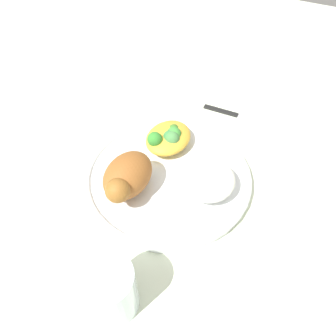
{
  "coord_description": "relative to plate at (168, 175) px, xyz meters",
  "views": [
    {
      "loc": [
        0.31,
        0.17,
        0.43
      ],
      "look_at": [
        0.0,
        0.0,
        0.03
      ],
      "focal_mm": 32.55,
      "sensor_mm": 36.0,
      "label": 1
    }
  ],
  "objects": [
    {
      "name": "plate",
      "position": [
        0.0,
        0.0,
        0.0
      ],
      "size": [
        0.3,
        0.3,
        0.02
      ],
      "color": "white",
      "rests_on": "ground_plane"
    },
    {
      "name": "ground_plane",
      "position": [
        0.0,
        0.0,
        -0.01
      ],
      "size": [
        2.0,
        2.0,
        0.0
      ],
      "primitive_type": "plane",
      "color": "silver"
    },
    {
      "name": "mac_cheese_with_broccoli",
      "position": [
        -0.06,
        -0.03,
        0.03
      ],
      "size": [
        0.1,
        0.08,
        0.04
      ],
      "color": "gold",
      "rests_on": "plate"
    },
    {
      "name": "roasted_chicken",
      "position": [
        0.07,
        -0.04,
        0.04
      ],
      "size": [
        0.11,
        0.07,
        0.06
      ],
      "color": "#955725",
      "rests_on": "plate"
    },
    {
      "name": "rice_pile",
      "position": [
        -0.0,
        0.07,
        0.03
      ],
      "size": [
        0.09,
        0.09,
        0.05
      ],
      "primitive_type": "ellipsoid",
      "color": "white",
      "rests_on": "plate"
    },
    {
      "name": "knife",
      "position": [
        -0.24,
        0.05,
        -0.01
      ],
      "size": [
        0.03,
        0.19,
        0.01
      ],
      "color": "black",
      "rests_on": "ground_plane"
    },
    {
      "name": "fork",
      "position": [
        -0.18,
        0.01,
        -0.01
      ],
      "size": [
        0.02,
        0.14,
        0.01
      ],
      "color": "#B2B2B7",
      "rests_on": "ground_plane"
    },
    {
      "name": "water_glass",
      "position": [
        0.23,
        0.04,
        0.03
      ],
      "size": [
        0.07,
        0.07,
        0.09
      ],
      "primitive_type": "cylinder",
      "color": "silver",
      "rests_on": "ground_plane"
    }
  ]
}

